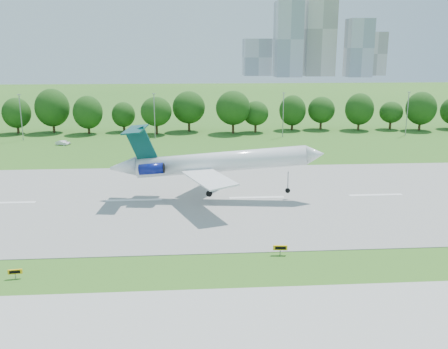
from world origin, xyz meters
TOP-DOWN VIEW (x-y plane):
  - ground at (0.00, 0.00)m, footprint 600.00×600.00m
  - runway at (0.00, 25.00)m, footprint 400.00×45.00m
  - tree_line at (0.00, 92.00)m, footprint 288.40×8.40m
  - light_poles at (-2.50, 82.00)m, footprint 175.90×0.25m
  - skyline at (100.16, 390.61)m, footprint 127.00×52.00m
  - airliner at (-7.60, 25.16)m, footprint 34.72×25.08m
  - taxi_sign_left at (-29.68, -2.45)m, footprint 1.49×0.34m
  - taxi_sign_centre at (-0.40, 1.71)m, footprint 1.71×0.36m
  - service_vehicle_a at (-43.02, 74.31)m, footprint 3.50×2.25m
  - service_vehicle_b at (-42.59, 75.29)m, footprint 3.42×2.62m

SIDE VIEW (x-z plane):
  - ground at x=0.00m, z-range 0.00..0.00m
  - runway at x=0.00m, z-range 0.00..0.08m
  - service_vehicle_b at x=-42.59m, z-range 0.00..1.09m
  - service_vehicle_a at x=-43.02m, z-range 0.00..1.09m
  - taxi_sign_left at x=-29.68m, z-range 0.25..1.29m
  - taxi_sign_centre at x=-0.40m, z-range 0.28..1.48m
  - airliner at x=-7.60m, z-range 0.67..11.66m
  - tree_line at x=0.00m, z-range 0.99..11.39m
  - light_poles at x=-2.50m, z-range 0.24..12.43m
  - skyline at x=100.16m, z-range -9.54..70.46m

